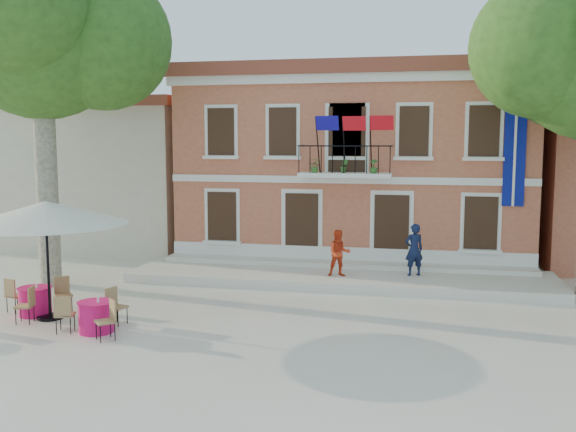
# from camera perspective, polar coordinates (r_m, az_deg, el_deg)

# --- Properties ---
(ground) EXTENTS (90.00, 90.00, 0.00)m
(ground) POSITION_cam_1_polar(r_m,az_deg,el_deg) (17.81, -3.70, -8.56)
(ground) COLOR beige
(ground) RESTS_ON ground
(main_building) EXTENTS (13.50, 9.59, 7.50)m
(main_building) POSITION_cam_1_polar(r_m,az_deg,el_deg) (26.66, 6.26, 4.77)
(main_building) COLOR #CC6E49
(main_building) RESTS_ON ground
(neighbor_west) EXTENTS (9.40, 9.40, 6.40)m
(neighbor_west) POSITION_cam_1_polar(r_m,az_deg,el_deg) (31.00, -15.26, 3.81)
(neighbor_west) COLOR beige
(neighbor_west) RESTS_ON ground
(terrace) EXTENTS (14.00, 3.40, 0.30)m
(terrace) POSITION_cam_1_polar(r_m,az_deg,el_deg) (21.58, 4.63, -5.42)
(terrace) COLOR silver
(terrace) RESTS_ON ground
(plane_tree_west) EXTENTS (5.53, 5.53, 10.87)m
(plane_tree_west) POSITION_cam_1_polar(r_m,az_deg,el_deg) (22.16, -21.17, 14.93)
(plane_tree_west) COLOR #A59E84
(plane_tree_west) RESTS_ON ground
(patio_umbrella) EXTENTS (4.21, 4.21, 3.13)m
(patio_umbrella) POSITION_cam_1_polar(r_m,az_deg,el_deg) (17.80, -20.74, 0.23)
(patio_umbrella) COLOR black
(patio_umbrella) RESTS_ON ground
(pedestrian_navy) EXTENTS (0.73, 0.63, 1.71)m
(pedestrian_navy) POSITION_cam_1_polar(r_m,az_deg,el_deg) (21.28, 11.15, -2.96)
(pedestrian_navy) COLOR #101938
(pedestrian_navy) RESTS_ON terrace
(pedestrian_orange) EXTENTS (0.87, 0.76, 1.52)m
(pedestrian_orange) POSITION_cam_1_polar(r_m,az_deg,el_deg) (20.85, 4.57, -3.30)
(pedestrian_orange) COLOR red
(pedestrian_orange) RESTS_ON terrace
(cafe_table_0) EXTENTS (1.81, 1.81, 0.95)m
(cafe_table_0) POSITION_cam_1_polar(r_m,az_deg,el_deg) (16.61, -16.69, -8.44)
(cafe_table_0) COLOR #E0155F
(cafe_table_0) RESTS_ON ground
(cafe_table_1) EXTENTS (1.82, 1.80, 0.95)m
(cafe_table_1) POSITION_cam_1_polar(r_m,az_deg,el_deg) (18.69, -21.56, -6.93)
(cafe_table_1) COLOR #E0155F
(cafe_table_1) RESTS_ON ground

